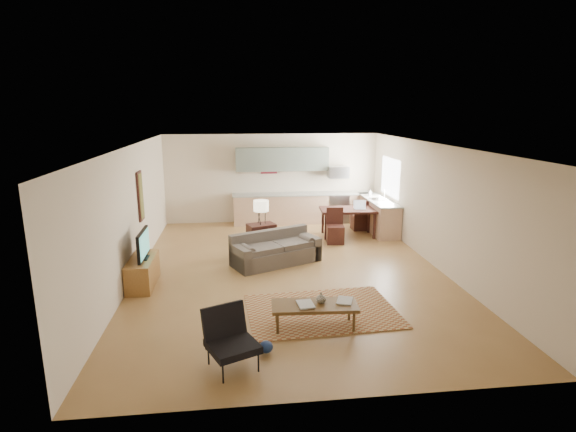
{
  "coord_description": "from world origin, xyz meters",
  "views": [
    {
      "loc": [
        -1.11,
        -9.16,
        3.42
      ],
      "look_at": [
        0.0,
        0.3,
        1.15
      ],
      "focal_mm": 28.0,
      "sensor_mm": 36.0,
      "label": 1
    }
  ],
  "objects": [
    {
      "name": "room",
      "position": [
        0.0,
        0.0,
        1.35
      ],
      "size": [
        9.0,
        9.0,
        9.0
      ],
      "color": "olive",
      "rests_on": "ground"
    },
    {
      "name": "kitchen_counter_back",
      "position": [
        0.9,
        4.18,
        0.46
      ],
      "size": [
        4.26,
        0.64,
        0.92
      ],
      "primitive_type": null,
      "color": "tan",
      "rests_on": "ground"
    },
    {
      "name": "kitchen_counter_right",
      "position": [
        2.93,
        3.0,
        0.46
      ],
      "size": [
        0.64,
        2.26,
        0.92
      ],
      "primitive_type": null,
      "color": "tan",
      "rests_on": "ground"
    },
    {
      "name": "kitchen_range",
      "position": [
        2.0,
        4.18,
        0.45
      ],
      "size": [
        0.62,
        0.62,
        0.9
      ],
      "primitive_type": "cube",
      "color": "#A5A8AD",
      "rests_on": "ground"
    },
    {
      "name": "kitchen_microwave",
      "position": [
        2.0,
        4.2,
        1.55
      ],
      "size": [
        0.62,
        0.4,
        0.35
      ],
      "primitive_type": "cube",
      "color": "#A5A8AD",
      "rests_on": "room"
    },
    {
      "name": "upper_cabinets",
      "position": [
        0.3,
        4.33,
        1.95
      ],
      "size": [
        2.8,
        0.34,
        0.7
      ],
      "primitive_type": "cube",
      "color": "slate",
      "rests_on": "room"
    },
    {
      "name": "window_right",
      "position": [
        3.23,
        3.0,
        1.55
      ],
      "size": [
        0.02,
        1.4,
        1.05
      ],
      "primitive_type": "cube",
      "color": "white",
      "rests_on": "room"
    },
    {
      "name": "wall_art_left",
      "position": [
        -3.21,
        0.9,
        1.55
      ],
      "size": [
        0.06,
        0.42,
        1.1
      ],
      "primitive_type": null,
      "color": "olive",
      "rests_on": "room"
    },
    {
      "name": "triptych",
      "position": [
        -0.1,
        4.47,
        1.75
      ],
      "size": [
        1.7,
        0.04,
        0.5
      ],
      "primitive_type": null,
      "color": "#F3DDC3",
      "rests_on": "room"
    },
    {
      "name": "rug",
      "position": [
        0.31,
        -2.09,
        0.01
      ],
      "size": [
        2.65,
        1.92,
        0.02
      ],
      "primitive_type": "cube",
      "rotation": [
        0.0,
        0.0,
        0.06
      ],
      "color": "brown",
      "rests_on": "floor"
    },
    {
      "name": "sofa",
      "position": [
        -0.25,
        0.51,
        0.36
      ],
      "size": [
        2.25,
        1.67,
        0.72
      ],
      "primitive_type": null,
      "rotation": [
        0.0,
        0.0,
        0.43
      ],
      "color": "#574E46",
      "rests_on": "floor"
    },
    {
      "name": "coffee_table",
      "position": [
        0.08,
        -2.65,
        0.21
      ],
      "size": [
        1.4,
        0.62,
        0.41
      ],
      "primitive_type": null,
      "rotation": [
        0.0,
        0.0,
        -0.06
      ],
      "color": "#4C3216",
      "rests_on": "floor"
    },
    {
      "name": "book_a",
      "position": [
        -0.2,
        -2.69,
        0.42
      ],
      "size": [
        0.31,
        0.38,
        0.03
      ],
      "primitive_type": "imported",
      "rotation": [
        0.0,
        0.0,
        0.09
      ],
      "color": "maroon",
      "rests_on": "coffee_table"
    },
    {
      "name": "book_b",
      "position": [
        0.47,
        -2.57,
        0.42
      ],
      "size": [
        0.45,
        0.48,
        0.02
      ],
      "primitive_type": "imported",
      "rotation": [
        0.0,
        0.0,
        -0.34
      ],
      "color": "navy",
      "rests_on": "coffee_table"
    },
    {
      "name": "vase",
      "position": [
        0.19,
        -2.61,
        0.49
      ],
      "size": [
        0.23,
        0.23,
        0.17
      ],
      "primitive_type": "imported",
      "rotation": [
        0.0,
        0.0,
        0.23
      ],
      "color": "black",
      "rests_on": "coffee_table"
    },
    {
      "name": "armchair",
      "position": [
        -1.21,
        -3.66,
        0.41
      ],
      "size": [
        0.94,
        0.94,
        0.81
      ],
      "primitive_type": null,
      "rotation": [
        0.0,
        0.0,
        0.42
      ],
      "color": "black",
      "rests_on": "floor"
    },
    {
      "name": "tv_credenza",
      "position": [
        -3.0,
        -0.49,
        0.28
      ],
      "size": [
        0.47,
        1.22,
        0.56
      ],
      "primitive_type": null,
      "color": "brown",
      "rests_on": "floor"
    },
    {
      "name": "tv",
      "position": [
        -2.95,
        -0.49,
        0.84
      ],
      "size": [
        0.09,
        0.94,
        0.56
      ],
      "primitive_type": null,
      "color": "black",
      "rests_on": "tv_credenza"
    },
    {
      "name": "console_table",
      "position": [
        -0.53,
        1.25,
        0.37
      ],
      "size": [
        0.74,
        0.61,
        0.74
      ],
      "primitive_type": null,
      "rotation": [
        0.0,
        0.0,
        0.34
      ],
      "color": "black",
      "rests_on": "floor"
    },
    {
      "name": "table_lamp",
      "position": [
        -0.53,
        1.25,
        1.04
      ],
      "size": [
        0.47,
        0.47,
        0.59
      ],
      "primitive_type": null,
      "rotation": [
        0.0,
        0.0,
        0.4
      ],
      "color": "beige",
      "rests_on": "console_table"
    },
    {
      "name": "dining_table",
      "position": [
        1.93,
        2.54,
        0.38
      ],
      "size": [
        1.57,
        0.97,
        0.77
      ],
      "primitive_type": null,
      "rotation": [
        0.0,
        0.0,
        -0.07
      ],
      "color": "black",
      "rests_on": "floor"
    },
    {
      "name": "dining_chair_near",
      "position": [
        1.43,
        1.92,
        0.46
      ],
      "size": [
        0.49,
        0.51,
        0.92
      ],
      "primitive_type": null,
      "rotation": [
        0.0,
        0.0,
        -0.11
      ],
      "color": "black",
      "rests_on": "floor"
    },
    {
      "name": "dining_chair_far",
      "position": [
        2.43,
        3.17,
        0.45
      ],
      "size": [
        0.44,
        0.46,
        0.89
      ],
      "primitive_type": null,
      "rotation": [
        0.0,
        0.0,
        3.17
      ],
      "color": "black",
      "rests_on": "floor"
    },
    {
      "name": "laptop",
      "position": [
        2.23,
        2.44,
        0.89
      ],
      "size": [
        0.34,
        0.27,
        0.24
      ],
      "primitive_type": null,
      "rotation": [
        0.0,
        0.0,
        -0.09
      ],
      "color": "#A5A8AD",
      "rests_on": "dining_table"
    },
    {
      "name": "soap_bottle",
      "position": [
        2.83,
        3.53,
        1.02
      ],
      "size": [
        0.1,
        0.1,
        0.19
      ],
      "primitive_type": "imported",
      "rotation": [
        0.0,
        0.0,
        -0.09
      ],
      "color": "#F3DDC3",
      "rests_on": "kitchen_counter_right"
    }
  ]
}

